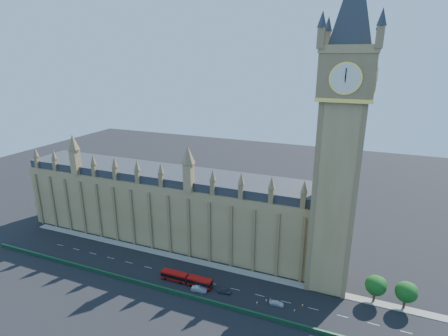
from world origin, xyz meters
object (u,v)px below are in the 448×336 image
at_px(car_grey, 224,291).
at_px(car_white, 277,303).
at_px(car_silver, 199,289).
at_px(red_bus, 186,279).

relative_size(car_grey, car_white, 0.97).
relative_size(car_silver, car_white, 1.12).
bearing_deg(car_grey, car_white, -92.95).
bearing_deg(car_white, red_bus, 88.65).
distance_m(red_bus, car_white, 29.33).
bearing_deg(car_silver, car_grey, -79.08).
height_order(car_silver, car_white, car_silver).
height_order(red_bus, car_silver, red_bus).
distance_m(car_grey, car_white, 16.17).
bearing_deg(red_bus, car_grey, -0.15).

